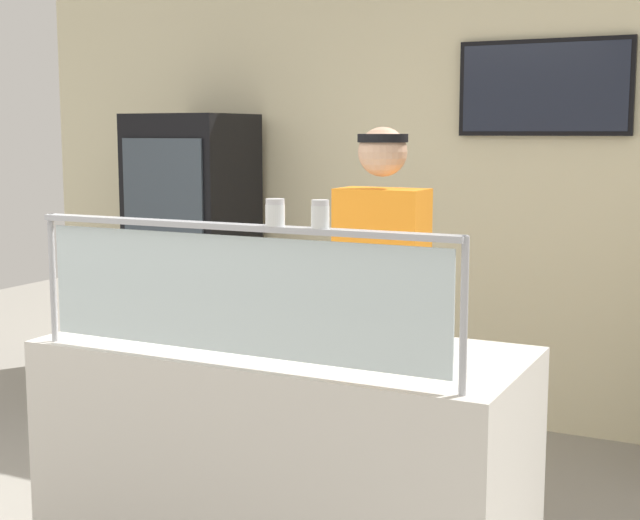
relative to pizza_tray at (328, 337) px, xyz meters
The scene contains 9 objects.
shop_rear_unit 2.23m from the pizza_tray, 93.24° to the left, with size 6.21×0.13×2.70m.
serving_counter 0.52m from the pizza_tray, 140.06° to the right, with size 1.81×0.80×0.95m, color silver.
sneeze_guard 0.55m from the pizza_tray, 106.33° to the right, with size 1.63×0.06×0.49m.
pizza_tray is the anchor object (origin of this frame).
pizza_server 0.04m from the pizza_tray, 33.34° to the right, with size 0.07×0.28×0.01m, color #ADAFB7.
parmesan_shaker 0.68m from the pizza_tray, 86.47° to the right, with size 0.06×0.06×0.09m.
pepper_flake_shaker 0.71m from the pizza_tray, 66.93° to the right, with size 0.06×0.06×0.09m.
worker_figure 0.54m from the pizza_tray, 90.73° to the left, with size 0.41×0.50×1.76m.
drink_fridge 2.52m from the pizza_tray, 136.00° to the left, with size 0.67×0.63×1.85m.
Camera 1 is at (2.51, -2.52, 1.74)m, focal length 51.06 mm.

